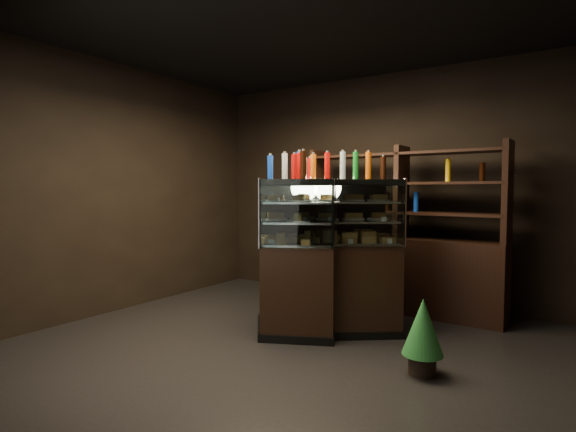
% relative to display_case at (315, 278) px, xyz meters
% --- Properties ---
extents(ground, '(5.00, 5.00, 0.00)m').
position_rel_display_case_xyz_m(ground, '(0.15, -0.93, -0.53)').
color(ground, black).
rests_on(ground, ground).
extents(room_shell, '(5.02, 5.02, 3.01)m').
position_rel_display_case_xyz_m(room_shell, '(0.15, -0.93, 1.41)').
color(room_shell, black).
rests_on(room_shell, ground).
extents(display_case, '(1.77, 1.63, 1.59)m').
position_rel_display_case_xyz_m(display_case, '(0.00, 0.00, 0.00)').
color(display_case, black).
rests_on(display_case, ground).
extents(food_display, '(1.29, 1.28, 0.48)m').
position_rel_display_case_xyz_m(food_display, '(-0.00, -0.00, 0.67)').
color(food_display, '#B17E3F').
rests_on(food_display, display_case).
extents(bottles_top, '(1.12, 1.14, 0.30)m').
position_rel_display_case_xyz_m(bottles_top, '(0.00, 0.00, 1.19)').
color(bottles_top, '#D8590A').
rests_on(bottles_top, display_case).
extents(potted_conifer, '(0.33, 0.33, 0.70)m').
position_rel_display_case_xyz_m(potted_conifer, '(1.35, -0.64, -0.13)').
color(potted_conifer, black).
rests_on(potted_conifer, ground).
extents(back_shelving, '(2.40, 0.51, 2.00)m').
position_rel_display_case_xyz_m(back_shelving, '(0.56, 1.12, 0.08)').
color(back_shelving, black).
rests_on(back_shelving, ground).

